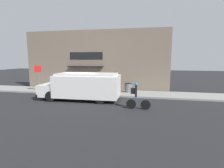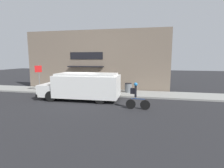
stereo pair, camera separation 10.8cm
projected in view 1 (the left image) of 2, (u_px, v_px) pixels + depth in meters
The scene contains 7 objects.
ground_plane at pixel (84, 96), 14.83m from camera, with size 70.00×70.00×0.00m, color #232326.
sidewalk at pixel (89, 92), 16.13m from camera, with size 28.00×2.69×0.13m.
storefront at pixel (94, 60), 17.17m from camera, with size 14.53×0.81×5.87m.
school_bus at pixel (83, 86), 13.21m from camera, with size 6.11×2.73×2.03m.
cyclist at pixel (136, 96), 10.75m from camera, with size 1.50×0.23×1.68m.
stop_sign_post at pixel (38, 74), 15.91m from camera, with size 0.45×0.45×2.40m.
trash_bin at pixel (128, 88), 15.59m from camera, with size 0.64×0.64×0.82m.
Camera 1 is at (5.30, -13.74, 3.13)m, focal length 28.00 mm.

